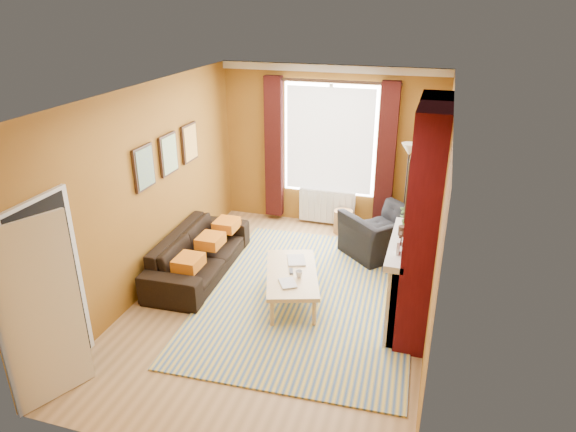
% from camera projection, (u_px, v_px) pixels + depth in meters
% --- Properties ---
extents(ground, '(5.50, 5.50, 0.00)m').
position_uv_depth(ground, '(283.00, 300.00, 6.99)').
color(ground, olive).
rests_on(ground, ground).
extents(room_walls, '(3.82, 5.54, 2.83)m').
position_uv_depth(room_walls, '(336.00, 204.00, 6.52)').
color(room_walls, brown).
rests_on(room_walls, ground).
extents(striped_rug, '(2.97, 4.00, 0.02)m').
position_uv_depth(striped_rug, '(309.00, 295.00, 7.08)').
color(striped_rug, '#34588F').
rests_on(striped_rug, ground).
extents(sofa, '(0.94, 2.20, 0.63)m').
position_uv_depth(sofa, '(199.00, 253.00, 7.59)').
color(sofa, black).
rests_on(sofa, ground).
extents(armchair, '(1.47, 1.47, 0.72)m').
position_uv_depth(armchair, '(383.00, 234.00, 8.10)').
color(armchair, black).
rests_on(armchair, ground).
extents(coffee_table, '(1.04, 1.46, 0.44)m').
position_uv_depth(coffee_table, '(292.00, 275.00, 6.83)').
color(coffee_table, tan).
rests_on(coffee_table, ground).
extents(wicker_stool, '(0.35, 0.35, 0.41)m').
position_uv_depth(wicker_stool, '(343.00, 222.00, 8.93)').
color(wicker_stool, olive).
rests_on(wicker_stool, ground).
extents(floor_lamp, '(0.26, 0.26, 1.73)m').
position_uv_depth(floor_lamp, '(408.00, 166.00, 8.04)').
color(floor_lamp, black).
rests_on(floor_lamp, ground).
extents(book_a, '(0.30, 0.33, 0.02)m').
position_uv_depth(book_a, '(280.00, 284.00, 6.51)').
color(book_a, '#999999').
rests_on(book_a, coffee_table).
extents(book_b, '(0.34, 0.39, 0.02)m').
position_uv_depth(book_b, '(288.00, 261.00, 7.09)').
color(book_b, '#999999').
rests_on(book_b, coffee_table).
extents(mug, '(0.10, 0.10, 0.09)m').
position_uv_depth(mug, '(299.00, 274.00, 6.69)').
color(mug, '#999999').
rests_on(mug, coffee_table).
extents(tv_remote, '(0.09, 0.16, 0.02)m').
position_uv_depth(tv_remote, '(291.00, 271.00, 6.82)').
color(tv_remote, '#252527').
rests_on(tv_remote, coffee_table).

